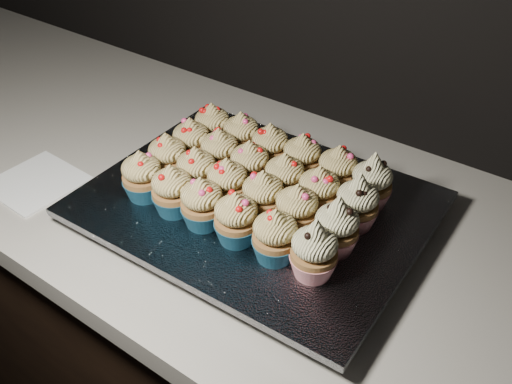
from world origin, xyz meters
TOP-DOWN VIEW (x-y plane):
  - cabinet at (0.00, 1.70)m, footprint 2.40×0.60m
  - worktop at (0.00, 1.70)m, footprint 2.44×0.64m
  - napkin at (-0.21, 1.52)m, footprint 0.14×0.14m
  - baking_tray at (0.14, 1.66)m, footprint 0.48×0.37m
  - foil_lining at (0.14, 1.66)m, footprint 0.52×0.41m
  - cupcake_0 at (-0.00, 1.57)m, footprint 0.06×0.06m
  - cupcake_1 at (0.06, 1.57)m, footprint 0.06×0.06m
  - cupcake_2 at (0.11, 1.57)m, footprint 0.06×0.06m
  - cupcake_3 at (0.17, 1.57)m, footprint 0.06×0.06m
  - cupcake_4 at (0.24, 1.58)m, footprint 0.06×0.06m
  - cupcake_5 at (0.29, 1.58)m, footprint 0.06×0.06m
  - cupcake_6 at (-0.01, 1.63)m, footprint 0.06×0.06m
  - cupcake_7 at (0.06, 1.63)m, footprint 0.06×0.06m
  - cupcake_8 at (0.11, 1.63)m, footprint 0.06×0.06m
  - cupcake_9 at (0.17, 1.64)m, footprint 0.06×0.06m
  - cupcake_10 at (0.23, 1.64)m, footprint 0.06×0.06m
  - cupcake_11 at (0.29, 1.64)m, footprint 0.06×0.06m
  - cupcake_12 at (-0.01, 1.69)m, footprint 0.06×0.06m
  - cupcake_13 at (0.05, 1.69)m, footprint 0.06×0.06m
  - cupcake_14 at (0.11, 1.69)m, footprint 0.06×0.06m
  - cupcake_15 at (0.17, 1.69)m, footprint 0.06×0.06m
  - cupcake_16 at (0.23, 1.69)m, footprint 0.06×0.06m
  - cupcake_17 at (0.29, 1.70)m, footprint 0.06×0.06m
  - cupcake_18 at (-0.01, 1.75)m, footprint 0.06×0.06m
  - cupcake_19 at (0.05, 1.75)m, footprint 0.06×0.06m
  - cupcake_20 at (0.11, 1.75)m, footprint 0.06×0.06m
  - cupcake_21 at (0.17, 1.75)m, footprint 0.06×0.06m
  - cupcake_22 at (0.23, 1.76)m, footprint 0.06×0.06m
  - cupcake_23 at (0.29, 1.76)m, footprint 0.06×0.06m

SIDE VIEW (x-z plane):
  - cabinet at x=0.00m, z-range 0.00..0.86m
  - worktop at x=0.00m, z-range 0.86..0.90m
  - napkin at x=-0.21m, z-range 0.90..0.90m
  - baking_tray at x=0.14m, z-range 0.90..0.92m
  - foil_lining at x=0.14m, z-range 0.92..0.93m
  - cupcake_0 at x=0.00m, z-range 0.93..1.01m
  - cupcake_1 at x=0.06m, z-range 0.93..1.01m
  - cupcake_2 at x=0.11m, z-range 0.93..1.01m
  - cupcake_3 at x=0.17m, z-range 0.93..1.01m
  - cupcake_4 at x=0.24m, z-range 0.93..1.01m
  - cupcake_6 at x=-0.01m, z-range 0.93..1.01m
  - cupcake_7 at x=0.06m, z-range 0.93..1.01m
  - cupcake_8 at x=0.11m, z-range 0.93..1.01m
  - cupcake_9 at x=0.17m, z-range 0.93..1.01m
  - cupcake_10 at x=0.23m, z-range 0.93..1.01m
  - cupcake_12 at x=-0.01m, z-range 0.93..1.01m
  - cupcake_13 at x=0.05m, z-range 0.93..1.01m
  - cupcake_14 at x=0.11m, z-range 0.93..1.01m
  - cupcake_15 at x=0.17m, z-range 0.93..1.01m
  - cupcake_16 at x=0.23m, z-range 0.93..1.01m
  - cupcake_18 at x=-0.01m, z-range 0.93..1.01m
  - cupcake_19 at x=0.05m, z-range 0.93..1.01m
  - cupcake_20 at x=0.11m, z-range 0.93..1.01m
  - cupcake_21 at x=0.17m, z-range 0.93..1.01m
  - cupcake_22 at x=0.23m, z-range 0.93..1.01m
  - cupcake_5 at x=0.29m, z-range 0.93..1.02m
  - cupcake_11 at x=0.29m, z-range 0.93..1.02m
  - cupcake_17 at x=0.29m, z-range 0.93..1.02m
  - cupcake_23 at x=0.29m, z-range 0.93..1.02m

